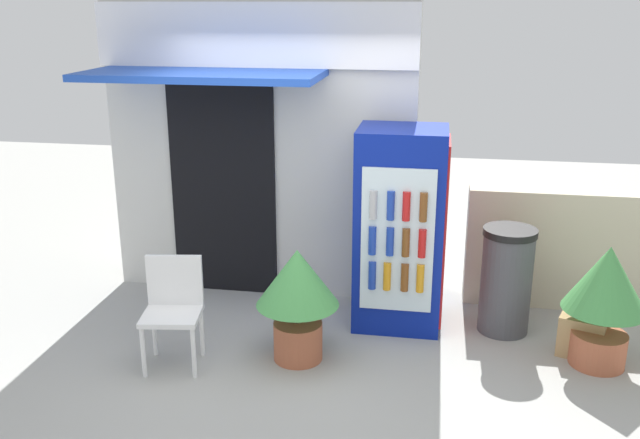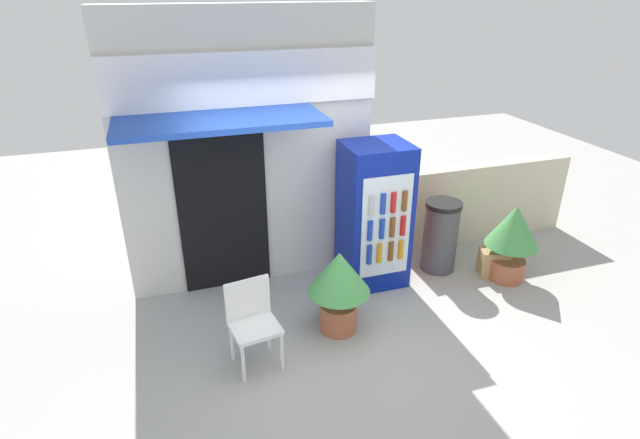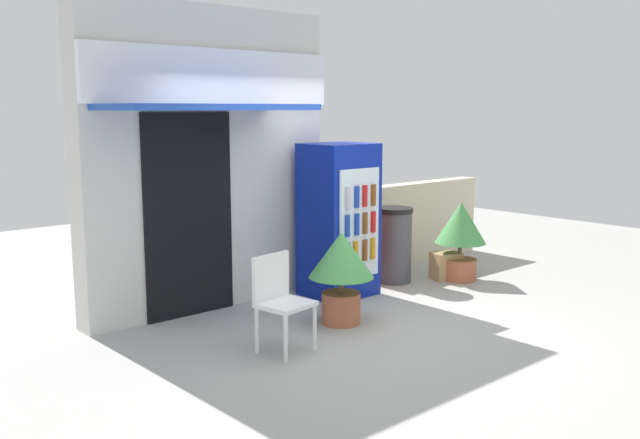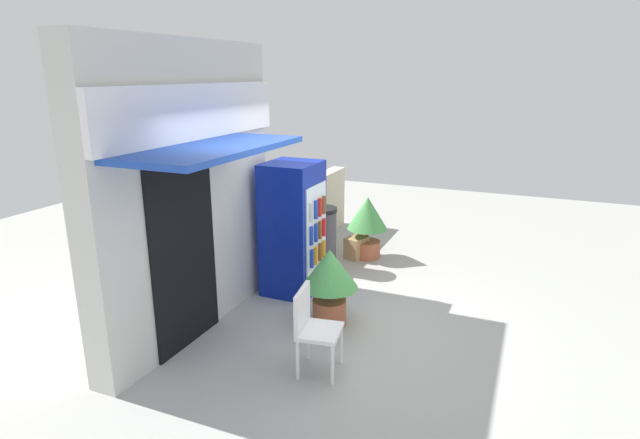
# 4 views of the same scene
# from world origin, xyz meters

# --- Properties ---
(ground) EXTENTS (16.00, 16.00, 0.00)m
(ground) POSITION_xyz_m (0.00, 0.00, 0.00)
(ground) COLOR #A3A39E
(storefront_building) EXTENTS (2.93, 1.23, 3.20)m
(storefront_building) POSITION_xyz_m (-0.53, 1.57, 1.64)
(storefront_building) COLOR silver
(storefront_building) RESTS_ON ground
(drink_cooler) EXTENTS (0.77, 0.72, 1.76)m
(drink_cooler) POSITION_xyz_m (0.86, 1.00, 0.88)
(drink_cooler) COLOR navy
(drink_cooler) RESTS_ON ground
(plastic_chair) EXTENTS (0.49, 0.46, 0.86)m
(plastic_chair) POSITION_xyz_m (-0.84, -0.02, 0.50)
(plastic_chair) COLOR white
(plastic_chair) RESTS_ON ground
(potted_plant_near_shop) EXTENTS (0.66, 0.66, 0.93)m
(potted_plant_near_shop) POSITION_xyz_m (0.11, 0.18, 0.60)
(potted_plant_near_shop) COLOR #AD5B3D
(potted_plant_near_shop) RESTS_ON ground
(potted_plant_curbside) EXTENTS (0.64, 0.64, 0.99)m
(potted_plant_curbside) POSITION_xyz_m (2.47, 0.49, 0.62)
(potted_plant_curbside) COLOR #AD5B3D
(potted_plant_curbside) RESTS_ON ground
(trash_bin) EXTENTS (0.45, 0.45, 0.94)m
(trash_bin) POSITION_xyz_m (1.78, 0.98, 0.47)
(trash_bin) COLOR #47474C
(trash_bin) RESTS_ON ground
(stone_boundary_wall) EXTENTS (2.68, 0.24, 1.12)m
(stone_boundary_wall) POSITION_xyz_m (2.79, 1.62, 0.56)
(stone_boundary_wall) COLOR beige
(stone_boundary_wall) RESTS_ON ground
(cardboard_box) EXTENTS (0.42, 0.36, 0.34)m
(cardboard_box) POSITION_xyz_m (2.37, 0.63, 0.17)
(cardboard_box) COLOR tan
(cardboard_box) RESTS_ON ground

